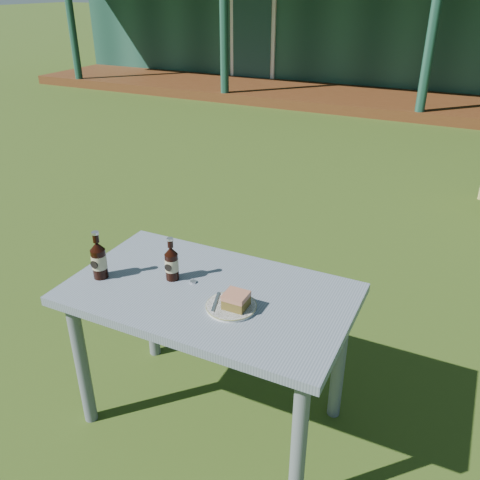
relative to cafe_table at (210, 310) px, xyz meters
The scene contains 8 objects.
ground 1.72m from the cafe_table, 90.00° to the left, with size 80.00×80.00×0.00m, color #334916.
cafe_table is the anchor object (origin of this frame).
plate 0.20m from the cafe_table, 27.73° to the right, with size 0.20×0.20×0.01m.
cake_slice 0.23m from the cafe_table, 24.98° to the right, with size 0.09×0.09×0.06m.
fork 0.16m from the cafe_table, 47.50° to the right, with size 0.01×0.14×0.00m, color silver.
cola_bottle_near 0.26m from the cafe_table, behind, with size 0.06×0.06×0.20m.
cola_bottle_far 0.53m from the cafe_table, 166.86° to the right, with size 0.07×0.07×0.22m.
bottle_cap 0.14m from the cafe_table, 165.42° to the left, with size 0.03×0.03×0.01m, color silver.
Camera 1 is at (0.91, -3.17, 1.88)m, focal length 38.00 mm.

